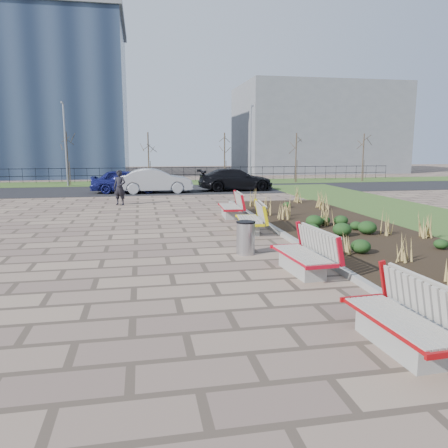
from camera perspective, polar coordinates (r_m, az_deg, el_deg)
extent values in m
plane|color=#846E5A|center=(8.67, -6.14, -9.61)|extent=(120.00, 120.00, 0.00)
cube|color=black|center=(15.10, 16.53, -1.30)|extent=(4.50, 18.00, 0.10)
cube|color=gray|center=(14.19, 8.13, -1.59)|extent=(0.16, 18.00, 0.15)
cube|color=#33511E|center=(36.27, -9.78, 5.30)|extent=(80.00, 5.00, 0.04)
cube|color=black|center=(30.29, -9.56, 4.39)|extent=(80.00, 7.00, 0.02)
cylinder|color=#B2B2B7|center=(11.96, 2.84, -1.85)|extent=(0.50, 0.50, 0.89)
imported|color=black|center=(22.76, -13.47, 4.65)|extent=(0.76, 0.65, 1.77)
imported|color=navy|center=(28.72, -12.68, 5.50)|extent=(4.44, 1.93, 1.49)
imported|color=#9EA0A5|center=(28.27, -8.95, 5.60)|extent=(4.70, 1.74, 1.54)
imported|color=black|center=(29.51, 1.54, 5.83)|extent=(5.11, 2.22, 1.46)
cube|color=slate|center=(54.26, 11.86, 12.01)|extent=(18.00, 12.00, 10.00)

